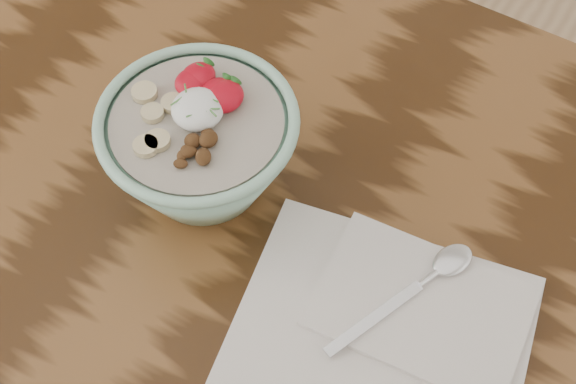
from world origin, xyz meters
The scene contains 4 objects.
table centered at (0.00, 0.00, 65.70)cm, with size 160.00×90.00×75.00cm.
breakfast_bowl centered at (8.20, 4.52, 81.83)cm, with size 20.14×20.14×13.25cm.
napkin centered at (33.01, -0.64, 75.71)cm, with size 31.18×27.01×1.69cm.
spoon centered at (34.23, 6.04, 77.09)cm, with size 8.69×17.75×0.96cm.
Camera 1 is at (40.75, -32.26, 146.99)cm, focal length 50.00 mm.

